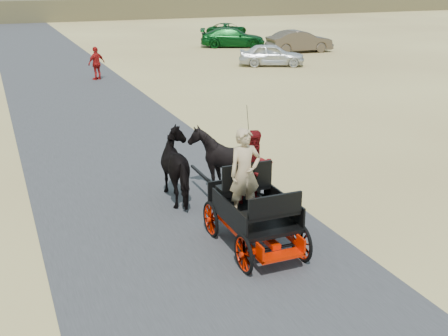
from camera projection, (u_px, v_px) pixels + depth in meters
name	position (u px, v px, depth m)	size (l,w,h in m)	color
ground	(219.00, 273.00, 10.55)	(140.00, 140.00, 0.00)	tan
road	(219.00, 273.00, 10.55)	(6.00, 140.00, 0.01)	#38383A
ridge_far	(15.00, 11.00, 64.19)	(140.00, 6.00, 2.40)	brown
carriage	(254.00, 230.00, 11.47)	(1.30, 2.40, 0.72)	black
horse_left	(181.00, 167.00, 13.73)	(0.91, 2.01, 1.70)	black
horse_right	(223.00, 161.00, 14.13)	(1.37, 1.54, 1.70)	black
driver_man	(245.00, 173.00, 11.03)	(0.66, 0.43, 1.80)	tan
passenger_woman	(256.00, 167.00, 11.73)	(0.77, 0.60, 1.58)	#660C0F
pedestrian	(97.00, 63.00, 29.29)	(1.01, 0.42, 1.73)	#A31412
car_a	(272.00, 55.00, 33.76)	(1.58, 3.92, 1.33)	silver
car_b	(300.00, 41.00, 39.49)	(1.61, 4.62, 1.52)	brown
car_c	(233.00, 38.00, 42.27)	(1.97, 4.85, 1.41)	#0C4C19
car_d	(227.00, 29.00, 49.63)	(1.91, 4.14, 1.15)	#0C4C19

